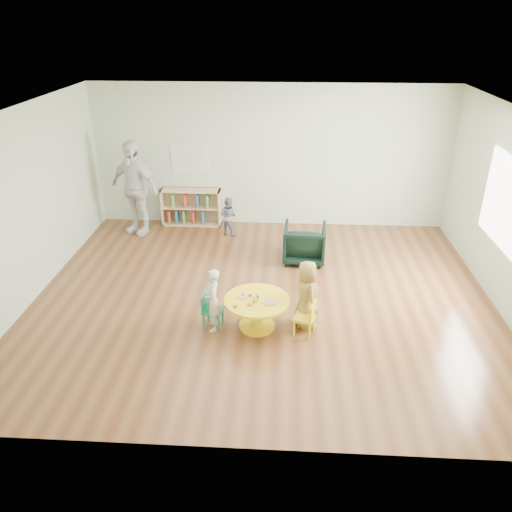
# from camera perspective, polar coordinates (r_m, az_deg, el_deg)

# --- Properties ---
(room) EXTENTS (7.10, 7.00, 2.80)m
(room) POSITION_cam_1_polar(r_m,az_deg,el_deg) (6.99, 0.96, 8.79)
(room) COLOR brown
(room) RESTS_ON ground
(activity_table) EXTENTS (0.91, 0.91, 0.50)m
(activity_table) POSITION_cam_1_polar(r_m,az_deg,el_deg) (6.89, 0.10, -5.97)
(activity_table) COLOR yellow
(activity_table) RESTS_ON ground
(kid_chair_left) EXTENTS (0.31, 0.31, 0.50)m
(kid_chair_left) POSITION_cam_1_polar(r_m,az_deg,el_deg) (6.99, -5.24, -6.04)
(kid_chair_left) COLOR #18845C
(kid_chair_left) RESTS_ON ground
(kid_chair_right) EXTENTS (0.34, 0.34, 0.51)m
(kid_chair_right) POSITION_cam_1_polar(r_m,az_deg,el_deg) (6.82, 5.86, -6.93)
(kid_chair_right) COLOR yellow
(kid_chair_right) RESTS_ON ground
(bookshelf) EXTENTS (1.20, 0.30, 0.75)m
(bookshelf) POSITION_cam_1_polar(r_m,az_deg,el_deg) (10.36, -7.45, 5.57)
(bookshelf) COLOR tan
(bookshelf) RESTS_ON ground
(alphabet_poster) EXTENTS (0.74, 0.01, 0.54)m
(alphabet_poster) POSITION_cam_1_polar(r_m,az_deg,el_deg) (10.17, -7.57, 11.01)
(alphabet_poster) COLOR white
(alphabet_poster) RESTS_ON ground
(armchair) EXTENTS (0.75, 0.77, 0.66)m
(armchair) POSITION_cam_1_polar(r_m,az_deg,el_deg) (8.76, 5.55, 1.46)
(armchair) COLOR black
(armchair) RESTS_ON ground
(child_left) EXTENTS (0.26, 0.36, 0.91)m
(child_left) POSITION_cam_1_polar(r_m,az_deg,el_deg) (6.82, -4.98, -5.06)
(child_left) COLOR silver
(child_left) RESTS_ON ground
(child_right) EXTENTS (0.46, 0.56, 0.99)m
(child_right) POSITION_cam_1_polar(r_m,az_deg,el_deg) (6.88, 5.75, -4.40)
(child_right) COLOR yellow
(child_right) RESTS_ON ground
(toddler) EXTENTS (0.46, 0.42, 0.77)m
(toddler) POSITION_cam_1_polar(r_m,az_deg,el_deg) (9.77, -3.18, 4.59)
(toddler) COLOR #1A193E
(toddler) RESTS_ON ground
(adult_caretaker) EXTENTS (1.17, 0.86, 1.84)m
(adult_caretaker) POSITION_cam_1_polar(r_m,az_deg,el_deg) (9.96, -13.74, 7.58)
(adult_caretaker) COLOR silver
(adult_caretaker) RESTS_ON ground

